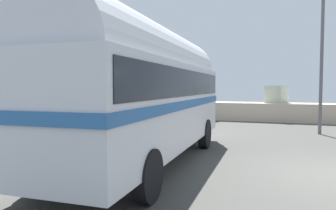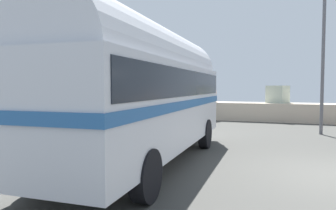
% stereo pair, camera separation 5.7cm
% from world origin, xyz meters
% --- Properties ---
extents(breakwater, '(31.36, 2.29, 2.34)m').
position_xyz_m(breakwater, '(-0.03, 11.79, 0.70)').
color(breakwater, '#BFAE97').
rests_on(breakwater, ground).
extents(vintage_coach, '(2.76, 8.67, 3.70)m').
position_xyz_m(vintage_coach, '(-4.83, -0.43, 2.05)').
color(vintage_coach, black).
rests_on(vintage_coach, ground).
extents(lamp_post, '(1.01, 0.34, 7.35)m').
position_xyz_m(lamp_post, '(0.22, 6.90, 4.09)').
color(lamp_post, '#5B5B60').
rests_on(lamp_post, ground).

